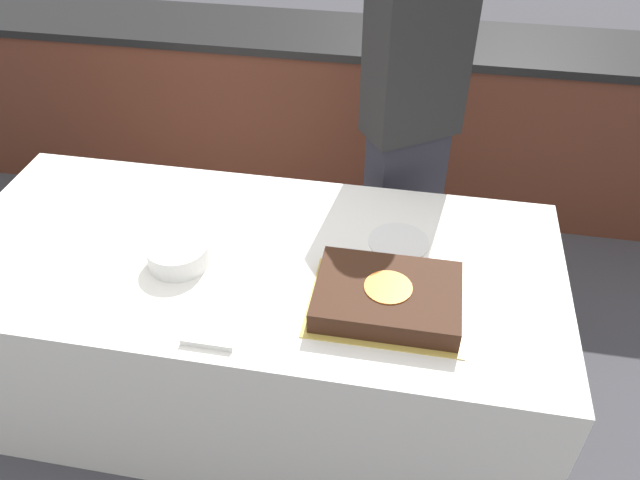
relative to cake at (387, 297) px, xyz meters
name	(u,v)px	position (x,y,z in m)	size (l,w,h in m)	color
ground_plane	(263,387)	(-0.48, 0.16, -0.76)	(14.00, 14.00, 0.00)	#424247
back_counter	(327,112)	(-0.48, 1.71, -0.30)	(4.40, 0.58, 0.92)	#5B2D1E
dining_table	(258,327)	(-0.48, 0.16, -0.40)	(2.11, 0.96, 0.73)	white
cake	(387,297)	(0.00, 0.00, 0.00)	(0.48, 0.36, 0.08)	gold
plate_stack	(178,254)	(-0.70, 0.08, 0.00)	(0.21, 0.21, 0.08)	white
side_plate_near_cake	(399,242)	(0.01, 0.32, -0.04)	(0.21, 0.21, 0.00)	white
utensil_pile	(211,333)	(-0.50, -0.22, -0.03)	(0.16, 0.10, 0.02)	white
person_cutting_cake	(410,128)	(0.00, 0.86, 0.11)	(0.41, 0.37, 1.68)	#282833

